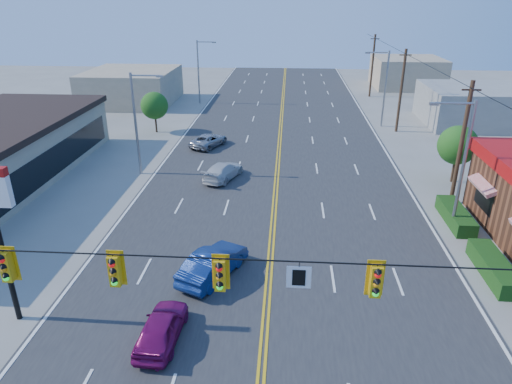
# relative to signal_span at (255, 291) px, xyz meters

# --- Properties ---
(road) EXTENTS (20.00, 120.00, 0.06)m
(road) POSITION_rel_signal_span_xyz_m (0.12, 20.00, -4.86)
(road) COLOR #2D2D30
(road) RESTS_ON ground
(signal_span) EXTENTS (24.32, 0.34, 9.00)m
(signal_span) POSITION_rel_signal_span_xyz_m (0.00, 0.00, 0.00)
(signal_span) COLOR #47301E
(signal_span) RESTS_ON ground
(streetlight_se) EXTENTS (2.55, 0.25, 8.00)m
(streetlight_se) POSITION_rel_signal_span_xyz_m (10.91, 14.00, -0.37)
(streetlight_se) COLOR gray
(streetlight_se) RESTS_ON ground
(streetlight_ne) EXTENTS (2.55, 0.25, 8.00)m
(streetlight_ne) POSITION_rel_signal_span_xyz_m (10.91, 38.00, -0.37)
(streetlight_ne) COLOR gray
(streetlight_ne) RESTS_ON ground
(streetlight_sw) EXTENTS (2.55, 0.25, 8.00)m
(streetlight_sw) POSITION_rel_signal_span_xyz_m (-10.67, 22.00, -0.37)
(streetlight_sw) COLOR gray
(streetlight_sw) RESTS_ON ground
(streetlight_nw) EXTENTS (2.55, 0.25, 8.00)m
(streetlight_nw) POSITION_rel_signal_span_xyz_m (-10.67, 48.00, -0.37)
(streetlight_nw) COLOR gray
(streetlight_nw) RESTS_ON ground
(utility_pole_near) EXTENTS (0.28, 0.28, 8.40)m
(utility_pole_near) POSITION_rel_signal_span_xyz_m (12.32, 18.00, -0.69)
(utility_pole_near) COLOR #47301E
(utility_pole_near) RESTS_ON ground
(utility_pole_mid) EXTENTS (0.28, 0.28, 8.40)m
(utility_pole_mid) POSITION_rel_signal_span_xyz_m (12.32, 36.00, -0.69)
(utility_pole_mid) COLOR #47301E
(utility_pole_mid) RESTS_ON ground
(utility_pole_far) EXTENTS (0.28, 0.28, 8.40)m
(utility_pole_far) POSITION_rel_signal_span_xyz_m (12.32, 54.00, -0.69)
(utility_pole_far) COLOR #47301E
(utility_pole_far) RESTS_ON ground
(tree_kfc_rear) EXTENTS (2.94, 2.94, 4.41)m
(tree_kfc_rear) POSITION_rel_signal_span_xyz_m (13.62, 22.00, -1.95)
(tree_kfc_rear) COLOR #47301E
(tree_kfc_rear) RESTS_ON ground
(tree_west) EXTENTS (2.80, 2.80, 4.20)m
(tree_west) POSITION_rel_signal_span_xyz_m (-12.88, 34.00, -2.09)
(tree_west) COLOR #47301E
(tree_west) RESTS_ON ground
(bld_east_mid) EXTENTS (12.00, 10.00, 4.00)m
(bld_east_mid) POSITION_rel_signal_span_xyz_m (22.12, 40.00, -2.89)
(bld_east_mid) COLOR gray
(bld_east_mid) RESTS_ON ground
(bld_west_far) EXTENTS (11.00, 12.00, 4.20)m
(bld_west_far) POSITION_rel_signal_span_xyz_m (-19.88, 48.00, -2.79)
(bld_west_far) COLOR tan
(bld_west_far) RESTS_ON ground
(bld_east_far) EXTENTS (10.00, 10.00, 4.40)m
(bld_east_far) POSITION_rel_signal_span_xyz_m (19.12, 62.00, -2.69)
(bld_east_far) COLOR tan
(bld_east_far) RESTS_ON ground
(car_magenta) EXTENTS (1.69, 3.86, 1.29)m
(car_magenta) POSITION_rel_signal_span_xyz_m (-4.10, 3.00, -4.24)
(car_magenta) COLOR #810E54
(car_magenta) RESTS_ON ground
(car_blue) EXTENTS (3.31, 4.78, 1.49)m
(car_blue) POSITION_rel_signal_span_xyz_m (-2.71, 7.83, -4.14)
(car_blue) COLOR navy
(car_blue) RESTS_ON ground
(car_white) EXTENTS (3.14, 4.76, 1.28)m
(car_white) POSITION_rel_signal_span_xyz_m (-4.06, 21.23, -4.24)
(car_white) COLOR silver
(car_white) RESTS_ON ground
(car_silver) EXTENTS (3.58, 4.75, 1.20)m
(car_silver) POSITION_rel_signal_span_xyz_m (-6.53, 29.33, -4.29)
(car_silver) COLOR #A0A0A5
(car_silver) RESTS_ON ground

